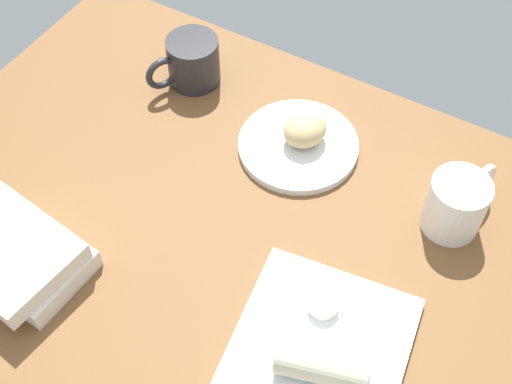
{
  "coord_description": "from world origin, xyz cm",
  "views": [
    {
      "loc": [
        -33.95,
        44.63,
        92.34
      ],
      "look_at": [
        -1.73,
        -11.17,
        7.0
      ],
      "focal_mm": 48.06,
      "sensor_mm": 36.0,
      "label": 1
    }
  ],
  "objects": [
    {
      "name": "square_plate",
      "position": [
        -21.72,
        5.57,
        4.8
      ],
      "size": [
        26.16,
        26.16,
        1.6
      ],
      "primitive_type": "cube",
      "rotation": [
        0.0,
        0.0,
        0.14
      ],
      "color": "white",
      "rests_on": "dining_table"
    },
    {
      "name": "book_stack",
      "position": [
        22.83,
        16.6,
        7.44
      ],
      "size": [
        21.0,
        17.22,
        6.72
      ],
      "color": "silver",
      "rests_on": "dining_table"
    },
    {
      "name": "dining_table",
      "position": [
        0.0,
        0.0,
        2.0
      ],
      "size": [
        110.0,
        90.0,
        4.0
      ],
      "primitive_type": "cube",
      "color": "brown",
      "rests_on": "ground"
    },
    {
      "name": "coffee_mug",
      "position": [
        -29.82,
        -23.23,
        8.98
      ],
      "size": [
        9.06,
        13.94,
        9.74
      ],
      "color": "white",
      "rests_on": "dining_table"
    },
    {
      "name": "sauce_cup",
      "position": [
        -19.52,
        0.84,
        6.74
      ],
      "size": [
        4.46,
        4.46,
        2.11
      ],
      "color": "silver",
      "rests_on": "square_plate"
    },
    {
      "name": "breakfast_wrap",
      "position": [
        -23.48,
        9.36,
        8.42
      ],
      "size": [
        13.11,
        8.74,
        5.63
      ],
      "primitive_type": "cylinder",
      "rotation": [
        1.57,
        0.0,
        4.99
      ],
      "color": "beige",
      "rests_on": "square_plate"
    },
    {
      "name": "scone_pastry",
      "position": [
        -2.67,
        -25.77,
        8.02
      ],
      "size": [
        9.06,
        9.55,
        5.25
      ],
      "primitive_type": "ellipsoid",
      "rotation": [
        0.0,
        0.0,
        4.31
      ],
      "color": "tan",
      "rests_on": "round_plate"
    },
    {
      "name": "round_plate",
      "position": [
        -2.12,
        -24.8,
        4.7
      ],
      "size": [
        20.37,
        20.37,
        1.4
      ],
      "primitive_type": "cylinder",
      "color": "white",
      "rests_on": "dining_table"
    },
    {
      "name": "second_mug",
      "position": [
        22.42,
        -29.86,
        8.57
      ],
      "size": [
        9.7,
        13.32,
        8.93
      ],
      "color": "#262628",
      "rests_on": "dining_table"
    }
  ]
}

